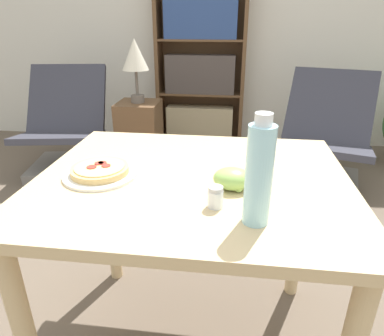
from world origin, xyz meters
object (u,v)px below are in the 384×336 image
object	(u,v)px
grape_bunch	(233,179)
table_lamp	(135,58)
lounge_chair_far	(322,152)
pizza_on_plate	(100,172)
drink_bottle	(259,174)
side_table	(140,138)
salt_shaker	(215,197)
lounge_chair_near	(66,140)
bookshelf	(200,72)

from	to	relation	value
grape_bunch	table_lamp	bearing A→B (deg)	114.17
lounge_chair_far	table_lamp	xyz separation A→B (m)	(-1.50, 0.09, 0.68)
pizza_on_plate	drink_bottle	distance (m)	0.55
pizza_on_plate	side_table	world-z (taller)	pizza_on_plate
drink_bottle	side_table	xyz separation A→B (m)	(-0.86, 1.95, -0.60)
pizza_on_plate	salt_shaker	bearing A→B (deg)	-21.73
lounge_chair_near	side_table	size ratio (longest dim) A/B	1.43
pizza_on_plate	lounge_chair_near	size ratio (longest dim) A/B	0.27
side_table	table_lamp	bearing A→B (deg)	90.00
lounge_chair_near	grape_bunch	bearing A→B (deg)	-59.40
lounge_chair_near	salt_shaker	bearing A→B (deg)	-62.15
drink_bottle	bookshelf	world-z (taller)	bookshelf
grape_bunch	bookshelf	distance (m)	2.60
salt_shaker	pizza_on_plate	bearing A→B (deg)	158.27
grape_bunch	pizza_on_plate	bearing A→B (deg)	174.97
pizza_on_plate	salt_shaker	distance (m)	0.42
pizza_on_plate	side_table	xyz separation A→B (m)	(-0.36, 1.74, -0.49)
table_lamp	salt_shaker	bearing A→B (deg)	-68.32
bookshelf	side_table	world-z (taller)	bookshelf
salt_shaker	table_lamp	size ratio (longest dim) A/B	0.12
grape_bunch	side_table	xyz separation A→B (m)	(-0.80, 1.77, -0.50)
bookshelf	side_table	distance (m)	1.01
grape_bunch	table_lamp	distance (m)	1.95
drink_bottle	lounge_chair_near	size ratio (longest dim) A/B	0.32
lounge_chair_near	bookshelf	bearing A→B (deg)	30.17
salt_shaker	table_lamp	bearing A→B (deg)	111.68
lounge_chair_near	side_table	bearing A→B (deg)	-2.05
salt_shaker	lounge_chair_far	distance (m)	2.02
grape_bunch	bookshelf	xyz separation A→B (m)	(-0.36, 2.58, -0.06)
lounge_chair_near	lounge_chair_far	xyz separation A→B (m)	(2.13, -0.00, 0.00)
grape_bunch	lounge_chair_far	bearing A→B (deg)	67.42
pizza_on_plate	lounge_chair_far	bearing A→B (deg)	55.47
pizza_on_plate	side_table	distance (m)	1.84
lounge_chair_far	table_lamp	world-z (taller)	table_lamp
grape_bunch	side_table	size ratio (longest dim) A/B	0.20
pizza_on_plate	grape_bunch	world-z (taller)	grape_bunch
lounge_chair_far	side_table	world-z (taller)	lounge_chair_far
lounge_chair_far	grape_bunch	bearing A→B (deg)	-95.76
pizza_on_plate	salt_shaker	xyz separation A→B (m)	(0.39, -0.15, 0.02)
drink_bottle	lounge_chair_far	bearing A→B (deg)	71.05
pizza_on_plate	lounge_chair_near	xyz separation A→B (m)	(-0.99, 1.65, -0.51)
salt_shaker	lounge_chair_far	bearing A→B (deg)	67.54
pizza_on_plate	side_table	bearing A→B (deg)	101.81
table_lamp	lounge_chair_far	bearing A→B (deg)	-3.35
drink_bottle	lounge_chair_near	world-z (taller)	drink_bottle
grape_bunch	table_lamp	xyz separation A→B (m)	(-0.80, 1.77, 0.16)
salt_shaker	lounge_chair_near	size ratio (longest dim) A/B	0.07
lounge_chair_near	side_table	xyz separation A→B (m)	(0.63, 0.08, 0.02)
grape_bunch	salt_shaker	world-z (taller)	grape_bunch
lounge_chair_near	table_lamp	bearing A→B (deg)	-2.05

